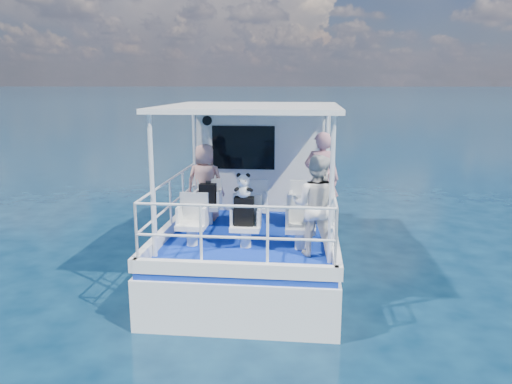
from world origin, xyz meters
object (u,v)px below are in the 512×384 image
at_px(passenger_stbd_aft, 316,206).
at_px(backpack_center, 244,211).
at_px(panda, 243,186).
at_px(passenger_port_fwd, 205,182).

xyz_separation_m(passenger_stbd_aft, backpack_center, (-1.15, 0.23, -0.18)).
distance_m(backpack_center, panda, 0.43).
height_order(passenger_port_fwd, passenger_stbd_aft, passenger_stbd_aft).
distance_m(passenger_port_fwd, backpack_center, 1.92).
bearing_deg(panda, passenger_stbd_aft, -9.74).
relative_size(backpack_center, panda, 1.19).
bearing_deg(backpack_center, panda, -103.64).
height_order(passenger_stbd_aft, panda, passenger_stbd_aft).
xyz_separation_m(passenger_port_fwd, panda, (0.98, -1.67, 0.29)).
bearing_deg(panda, passenger_port_fwd, 120.51).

